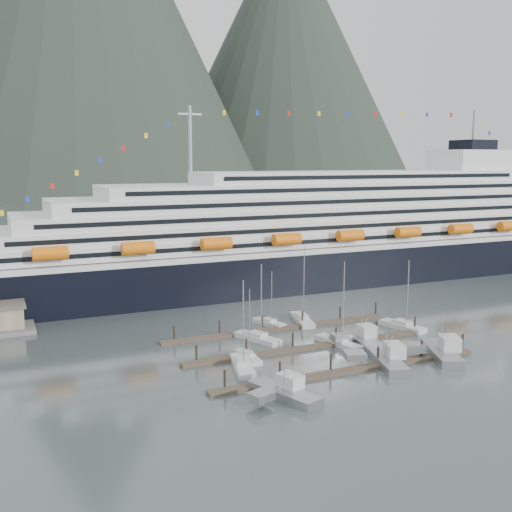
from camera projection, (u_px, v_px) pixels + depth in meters
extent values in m
plane|color=#485354|center=(343.00, 350.00, 106.18)|extent=(1600.00, 1600.00, 0.00)
cone|color=#212C22|center=(80.00, 12.00, 598.42)|extent=(400.00, 400.00, 420.00)
cone|color=#212C22|center=(284.00, 63.00, 761.35)|extent=(360.00, 360.00, 360.00)
cube|color=black|center=(313.00, 267.00, 165.19)|extent=(210.00, 28.00, 12.00)
cube|color=silver|center=(314.00, 244.00, 164.16)|extent=(205.80, 27.44, 1.50)
cube|color=silver|center=(330.00, 234.00, 165.77)|extent=(185.00, 26.00, 3.20)
cube|color=black|center=(356.00, 239.00, 153.98)|extent=(175.75, 0.20, 1.00)
cube|color=silver|center=(336.00, 222.00, 166.07)|extent=(180.00, 25.00, 3.20)
cube|color=black|center=(362.00, 226.00, 154.73)|extent=(171.00, 0.20, 1.00)
cube|color=silver|center=(342.00, 210.00, 166.36)|extent=(172.00, 24.00, 3.20)
cube|color=black|center=(367.00, 213.00, 155.48)|extent=(163.40, 0.20, 1.00)
cube|color=silver|center=(349.00, 198.00, 166.66)|extent=(160.00, 23.00, 3.20)
cube|color=black|center=(373.00, 200.00, 156.23)|extent=(152.00, 0.20, 1.00)
cube|color=silver|center=(355.00, 187.00, 166.98)|extent=(140.00, 22.00, 3.00)
cube|color=black|center=(379.00, 188.00, 157.00)|extent=(133.00, 0.20, 1.00)
cube|color=silver|center=(362.00, 176.00, 167.31)|extent=(95.00, 20.00, 3.00)
cube|color=black|center=(383.00, 177.00, 158.23)|extent=(90.25, 0.20, 1.00)
cube|color=silver|center=(472.00, 160.00, 182.74)|extent=(22.00, 16.00, 6.00)
cube|color=black|center=(473.00, 145.00, 182.02)|extent=(10.00, 10.00, 3.00)
cylinder|color=gray|center=(190.00, 139.00, 145.63)|extent=(1.00, 1.00, 16.00)
cylinder|color=gray|center=(474.00, 127.00, 181.15)|extent=(0.80, 0.80, 10.00)
cylinder|color=orange|center=(50.00, 253.00, 121.77)|extent=(7.00, 2.80, 2.80)
cylinder|color=orange|center=(138.00, 248.00, 129.03)|extent=(7.00, 2.80, 2.80)
cylinder|color=orange|center=(216.00, 243.00, 136.29)|extent=(7.00, 2.80, 2.80)
cylinder|color=orange|center=(287.00, 239.00, 143.55)|extent=(7.00, 2.80, 2.80)
cylinder|color=orange|center=(350.00, 235.00, 150.82)|extent=(7.00, 2.80, 2.80)
cylinder|color=orange|center=(408.00, 232.00, 158.08)|extent=(7.00, 2.80, 2.80)
cylinder|color=orange|center=(461.00, 229.00, 165.34)|extent=(7.00, 2.80, 2.80)
cylinder|color=orange|center=(509.00, 226.00, 172.60)|extent=(7.00, 2.80, 2.80)
cube|color=#4A3F2F|center=(350.00, 370.00, 95.11)|extent=(48.00, 2.00, 0.50)
cylinder|color=black|center=(225.00, 381.00, 87.44)|extent=(0.36, 0.36, 3.20)
cylinder|color=black|center=(280.00, 372.00, 91.07)|extent=(0.36, 0.36, 3.20)
cylinder|color=black|center=(331.00, 364.00, 94.71)|extent=(0.36, 0.36, 3.20)
cylinder|color=black|center=(378.00, 356.00, 98.34)|extent=(0.36, 0.36, 3.20)
cylinder|color=black|center=(422.00, 349.00, 101.97)|extent=(0.36, 0.36, 3.20)
cylinder|color=black|center=(462.00, 343.00, 105.60)|extent=(0.36, 0.36, 3.20)
cube|color=#4A3F2F|center=(310.00, 347.00, 106.82)|extent=(48.00, 2.00, 0.50)
cylinder|color=black|center=(196.00, 355.00, 99.16)|extent=(0.36, 0.36, 3.20)
cylinder|color=black|center=(246.00, 348.00, 102.79)|extent=(0.36, 0.36, 3.20)
cylinder|color=black|center=(293.00, 341.00, 106.42)|extent=(0.36, 0.36, 3.20)
cylinder|color=black|center=(336.00, 335.00, 110.05)|extent=(0.36, 0.36, 3.20)
cylinder|color=black|center=(377.00, 330.00, 113.68)|extent=(0.36, 0.36, 3.20)
cylinder|color=black|center=(415.00, 324.00, 117.31)|extent=(0.36, 0.36, 3.20)
cube|color=#4A3F2F|center=(278.00, 329.00, 118.54)|extent=(48.00, 2.00, 0.50)
cylinder|color=black|center=(174.00, 334.00, 110.87)|extent=(0.36, 0.36, 3.20)
cylinder|color=black|center=(220.00, 329.00, 114.50)|extent=(0.36, 0.36, 3.20)
cylinder|color=black|center=(262.00, 323.00, 118.14)|extent=(0.36, 0.36, 3.20)
cylinder|color=black|center=(302.00, 318.00, 121.77)|extent=(0.36, 0.36, 3.20)
cylinder|color=black|center=(340.00, 314.00, 125.40)|extent=(0.36, 0.36, 3.20)
cylinder|color=black|center=(376.00, 310.00, 129.03)|extent=(0.36, 0.36, 3.20)
cube|color=#B8B8B8|center=(248.00, 358.00, 100.90)|extent=(2.48, 7.76, 1.20)
cube|color=#B8B8B8|center=(248.00, 354.00, 100.78)|extent=(1.80, 2.75, 0.68)
cylinder|color=gray|center=(250.00, 323.00, 99.20)|extent=(0.14, 0.14, 11.54)
cube|color=#B8B8B8|center=(243.00, 367.00, 96.48)|extent=(5.25, 10.95, 1.48)
cube|color=#B8B8B8|center=(243.00, 361.00, 96.33)|extent=(2.96, 4.11, 0.85)
cylinder|color=gray|center=(243.00, 323.00, 94.24)|extent=(0.17, 0.17, 13.82)
cube|color=#B8B8B8|center=(257.00, 339.00, 111.42)|extent=(6.37, 10.23, 1.47)
cube|color=#B8B8B8|center=(257.00, 334.00, 111.26)|extent=(3.28, 4.02, 0.84)
cylinder|color=gray|center=(261.00, 301.00, 109.55)|extent=(0.17, 0.17, 13.68)
cube|color=#B8B8B8|center=(339.00, 344.00, 108.78)|extent=(4.68, 10.86, 1.35)
cube|color=#B8B8B8|center=(339.00, 339.00, 108.65)|extent=(2.66, 4.02, 0.77)
cylinder|color=gray|center=(344.00, 302.00, 106.68)|extent=(0.15, 0.15, 14.70)
cube|color=#B8B8B8|center=(269.00, 324.00, 122.08)|extent=(4.68, 8.15, 1.22)
cube|color=#B8B8B8|center=(269.00, 320.00, 121.96)|extent=(2.54, 3.16, 0.70)
cylinder|color=gray|center=(272.00, 297.00, 120.60)|extent=(0.14, 0.14, 10.43)
cube|color=#B8B8B8|center=(302.00, 321.00, 124.31)|extent=(5.19, 11.19, 1.45)
cube|color=#B8B8B8|center=(302.00, 316.00, 124.16)|extent=(2.91, 4.19, 0.83)
cylinder|color=gray|center=(304.00, 283.00, 121.95)|extent=(0.17, 0.17, 15.13)
cube|color=#B8B8B8|center=(402.00, 327.00, 119.37)|extent=(5.21, 10.30, 1.54)
cube|color=#B8B8B8|center=(403.00, 323.00, 119.20)|extent=(2.98, 3.90, 0.88)
cylinder|color=gray|center=(408.00, 293.00, 117.45)|extent=(0.18, 0.18, 12.99)
cube|color=#94979A|center=(284.00, 395.00, 84.79)|extent=(7.08, 12.37, 1.84)
cube|color=#94979A|center=(261.00, 396.00, 81.53)|extent=(3.82, 3.52, 1.10)
cube|color=#B8B8B8|center=(290.00, 381.00, 85.32)|extent=(3.62, 4.23, 2.02)
cube|color=black|center=(290.00, 376.00, 85.20)|extent=(3.36, 3.95, 0.46)
cylinder|color=gray|center=(284.00, 373.00, 84.26)|extent=(0.15, 0.15, 4.59)
cube|color=#94979A|center=(386.00, 361.00, 98.96)|extent=(7.55, 14.24, 1.97)
cube|color=#94979A|center=(355.00, 355.00, 98.18)|extent=(4.11, 3.91, 1.18)
cube|color=#B8B8B8|center=(394.00, 350.00, 98.81)|extent=(3.88, 4.78, 2.17)
cube|color=black|center=(394.00, 345.00, 98.69)|extent=(3.61, 4.46, 0.49)
cylinder|color=gray|center=(386.00, 340.00, 98.39)|extent=(0.16, 0.16, 4.93)
cube|color=#94979A|center=(441.00, 355.00, 102.23)|extent=(8.70, 13.36, 2.15)
cube|color=#94979A|center=(413.00, 347.00, 101.97)|extent=(4.48, 4.06, 1.29)
cube|color=#B8B8B8|center=(450.00, 343.00, 101.90)|extent=(4.30, 4.75, 2.36)
cube|color=black|center=(450.00, 338.00, 101.77)|extent=(4.00, 4.43, 0.54)
cylinder|color=gray|center=(443.00, 333.00, 101.60)|extent=(0.17, 0.17, 5.37)
cube|color=#94979A|center=(361.00, 342.00, 109.75)|extent=(4.63, 11.24, 1.99)
cube|color=#94979A|center=(341.00, 337.00, 108.25)|extent=(3.60, 2.73, 1.19)
cube|color=#B8B8B8|center=(367.00, 331.00, 109.79)|extent=(3.09, 3.54, 2.19)
cube|color=black|center=(367.00, 327.00, 109.66)|extent=(2.87, 3.30, 0.50)
cylinder|color=gray|center=(362.00, 322.00, 109.17)|extent=(0.16, 0.16, 4.97)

